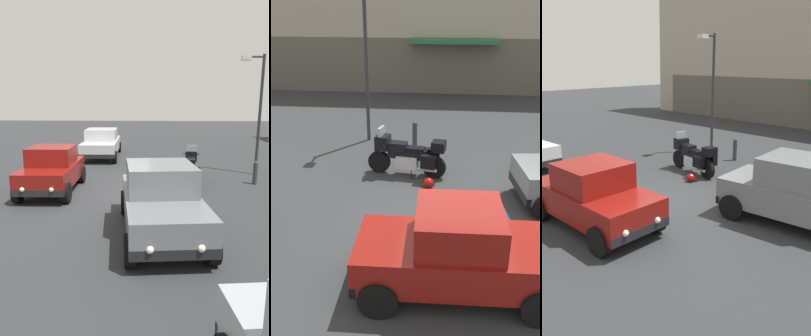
{
  "view_description": "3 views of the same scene",
  "coord_description": "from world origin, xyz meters",
  "views": [
    {
      "loc": [
        10.34,
        1.26,
        3.05
      ],
      "look_at": [
        -0.08,
        0.73,
        0.85
      ],
      "focal_mm": 33.96,
      "sensor_mm": 36.0,
      "label": 1
    },
    {
      "loc": [
        -0.32,
        -7.83,
        4.68
      ],
      "look_at": [
        -1.25,
        1.04,
        0.93
      ],
      "focal_mm": 43.47,
      "sensor_mm": 36.0,
      "label": 2
    },
    {
      "loc": [
        7.02,
        -6.27,
        3.79
      ],
      "look_at": [
        -0.17,
        0.76,
        0.84
      ],
      "focal_mm": 39.0,
      "sensor_mm": 36.0,
      "label": 3
    }
  ],
  "objects": [
    {
      "name": "ground_plane",
      "position": [
        0.0,
        0.0,
        0.0
      ],
      "size": [
        80.0,
        80.0,
        0.0
      ],
      "primitive_type": "plane",
      "color": "#2D3033"
    },
    {
      "name": "helmet",
      "position": [
        -0.73,
        1.97,
        0.14
      ],
      "size": [
        0.28,
        0.28,
        0.28
      ],
      "primitive_type": "sphere",
      "color": "#990C0C",
      "rests_on": "ground"
    },
    {
      "name": "car_hatchback_near",
      "position": [
        3.3,
        1.51,
        0.81
      ],
      "size": [
        4.0,
        2.16,
        1.64
      ],
      "rotation": [
        0.0,
        0.0,
        0.11
      ],
      "color": "slate",
      "rests_on": "ground"
    },
    {
      "name": "motorcycle",
      "position": [
        -1.37,
        2.75,
        0.62
      ],
      "size": [
        2.25,
        0.93,
        1.36
      ],
      "rotation": [
        0.0,
        0.0,
        2.97
      ],
      "color": "black",
      "rests_on": "ground"
    },
    {
      "name": "bollard_curbside",
      "position": [
        -1.38,
        5.16,
        0.47
      ],
      "size": [
        0.16,
        0.16,
        0.88
      ],
      "color": "#333338",
      "rests_on": "ground"
    },
    {
      "name": "car_compact_side",
      "position": [
        -0.05,
        -2.06,
        0.77
      ],
      "size": [
        3.51,
        1.78,
        1.56
      ],
      "rotation": [
        0.0,
        0.0,
        0.03
      ],
      "color": "maroon",
      "rests_on": "ground"
    },
    {
      "name": "streetlamp_curbside",
      "position": [
        -3.06,
        5.58,
        2.96
      ],
      "size": [
        0.28,
        0.94,
        4.87
      ],
      "color": "#2D2D33",
      "rests_on": "ground"
    }
  ]
}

